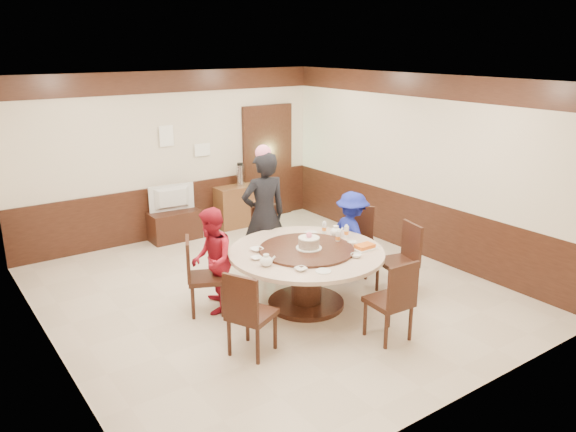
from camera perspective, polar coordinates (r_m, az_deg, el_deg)
room at (r=7.28m, az=-1.85°, el=-0.01°), size 6.00×6.04×2.84m
banquet_table at (r=7.10m, az=1.87°, el=-5.15°), size 1.95×1.95×0.78m
chair_0 at (r=8.24m, az=6.95°, el=-3.74°), size 0.62×0.62×0.97m
chair_1 at (r=8.21m, az=-1.78°, el=-3.70°), size 0.49×0.49×0.97m
chair_2 at (r=7.10m, az=-8.42°, el=-7.34°), size 0.59×0.59×0.97m
chair_3 at (r=6.16m, az=-3.77°, el=-11.24°), size 0.59×0.59×0.97m
chair_4 at (r=6.52m, az=10.26°, el=-9.77°), size 0.47×0.47×0.97m
chair_5 at (r=7.65m, az=11.10°, el=-5.65°), size 0.54×0.53×0.97m
person_standing at (r=7.88m, az=-2.45°, el=0.06°), size 0.72×0.53×1.82m
person_red at (r=7.00m, az=-7.75°, el=-4.52°), size 0.74×0.80×1.33m
person_blue at (r=7.97m, az=6.50°, el=-1.97°), size 0.53×0.85×1.26m
birthday_cake at (r=6.98m, az=2.14°, el=-2.72°), size 0.33×0.33×0.21m
teapot_left at (r=6.53m, az=-2.23°, el=-4.61°), size 0.17×0.15×0.13m
teapot_right at (r=7.54m, az=4.87°, el=-1.62°), size 0.17×0.15×0.13m
bowl_0 at (r=7.00m, az=-3.20°, el=-3.42°), size 0.16×0.16×0.04m
bowl_1 at (r=6.84m, az=6.91°, el=-4.02°), size 0.13×0.13×0.04m
bowl_2 at (r=6.42m, az=1.30°, el=-5.41°), size 0.14×0.14×0.03m
bowl_3 at (r=7.27m, az=6.49°, el=-2.71°), size 0.12×0.12×0.04m
bowl_4 at (r=6.74m, az=-3.23°, el=-4.30°), size 0.13×0.13×0.03m
saucer_near at (r=6.40m, az=3.61°, el=-5.60°), size 0.18×0.18×0.01m
saucer_far at (r=7.65m, az=2.32°, el=-1.71°), size 0.18×0.18×0.01m
shrimp_platter at (r=7.12m, az=7.80°, el=-3.14°), size 0.30×0.20×0.06m
bottle_0 at (r=7.27m, az=5.09°, el=-2.16°), size 0.06×0.06×0.16m
bottle_1 at (r=7.49m, az=5.95°, el=-1.62°), size 0.06×0.06×0.16m
bottle_2 at (r=7.61m, az=3.69°, el=-1.24°), size 0.06×0.06×0.16m
tv_stand at (r=9.77m, az=-11.44°, el=-0.93°), size 0.85×0.45×0.50m
television at (r=9.64m, az=-11.61°, el=1.75°), size 0.79×0.18×0.45m
side_cabinet at (r=10.30m, az=-5.16°, el=1.02°), size 0.80×0.40×0.75m
thermos at (r=10.19m, az=-4.88°, el=4.14°), size 0.15×0.15×0.38m
notice_left at (r=9.62m, az=-12.24°, el=7.95°), size 0.25×0.00×0.35m
notice_right at (r=9.94m, az=-8.67°, el=6.67°), size 0.30×0.00×0.22m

